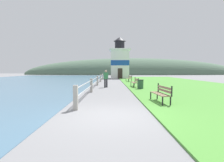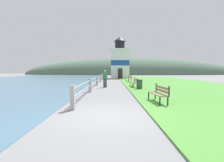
{
  "view_description": "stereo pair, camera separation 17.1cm",
  "coord_description": "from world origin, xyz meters",
  "px_view_note": "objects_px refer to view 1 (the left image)",
  "views": [
    {
      "loc": [
        0.01,
        -6.19,
        1.66
      ],
      "look_at": [
        0.14,
        15.48,
        0.3
      ],
      "focal_mm": 28.0,
      "sensor_mm": 36.0,
      "label": 1
    },
    {
      "loc": [
        0.18,
        -6.19,
        1.66
      ],
      "look_at": [
        0.14,
        15.48,
        0.3
      ],
      "focal_mm": 28.0,
      "sensor_mm": 36.0,
      "label": 2
    }
  ],
  "objects_px": {
    "park_bench_midway": "(135,82)",
    "park_bench_far": "(129,78)",
    "lighthouse": "(120,61)",
    "trash_bin": "(140,85)",
    "park_bench_near": "(161,93)",
    "person_strolling": "(106,78)"
  },
  "relations": [
    {
      "from": "park_bench_far",
      "to": "person_strolling",
      "type": "distance_m",
      "value": 8.57
    },
    {
      "from": "park_bench_far",
      "to": "person_strolling",
      "type": "xyz_separation_m",
      "value": [
        -3.07,
        -7.99,
        0.36
      ]
    },
    {
      "from": "park_bench_midway",
      "to": "park_bench_far",
      "type": "xyz_separation_m",
      "value": [
        0.25,
        7.83,
        -0.0
      ]
    },
    {
      "from": "park_bench_near",
      "to": "park_bench_midway",
      "type": "height_order",
      "value": "same"
    },
    {
      "from": "person_strolling",
      "to": "park_bench_midway",
      "type": "bearing_deg",
      "value": -104.17
    },
    {
      "from": "park_bench_near",
      "to": "person_strolling",
      "type": "height_order",
      "value": "person_strolling"
    },
    {
      "from": "park_bench_midway",
      "to": "person_strolling",
      "type": "xyz_separation_m",
      "value": [
        -2.81,
        -0.16,
        0.36
      ]
    },
    {
      "from": "park_bench_midway",
      "to": "park_bench_near",
      "type": "bearing_deg",
      "value": 90.37
    },
    {
      "from": "park_bench_far",
      "to": "trash_bin",
      "type": "height_order",
      "value": "park_bench_far"
    },
    {
      "from": "park_bench_far",
      "to": "trash_bin",
      "type": "distance_m",
      "value": 9.7
    },
    {
      "from": "trash_bin",
      "to": "park_bench_far",
      "type": "bearing_deg",
      "value": 89.72
    },
    {
      "from": "lighthouse",
      "to": "trash_bin",
      "type": "height_order",
      "value": "lighthouse"
    },
    {
      "from": "lighthouse",
      "to": "park_bench_far",
      "type": "bearing_deg",
      "value": -85.56
    },
    {
      "from": "park_bench_midway",
      "to": "park_bench_far",
      "type": "distance_m",
      "value": 7.83
    },
    {
      "from": "park_bench_near",
      "to": "park_bench_far",
      "type": "relative_size",
      "value": 0.96
    },
    {
      "from": "lighthouse",
      "to": "park_bench_midway",
      "type": "bearing_deg",
      "value": -88.21
    },
    {
      "from": "park_bench_far",
      "to": "park_bench_midway",
      "type": "bearing_deg",
      "value": 80.65
    },
    {
      "from": "park_bench_midway",
      "to": "lighthouse",
      "type": "bearing_deg",
      "value": -89.32
    },
    {
      "from": "lighthouse",
      "to": "trash_bin",
      "type": "distance_m",
      "value": 20.66
    },
    {
      "from": "park_bench_midway",
      "to": "person_strolling",
      "type": "bearing_deg",
      "value": 2.23
    },
    {
      "from": "park_bench_near",
      "to": "person_strolling",
      "type": "xyz_separation_m",
      "value": [
        -3.02,
        7.94,
        0.36
      ]
    },
    {
      "from": "park_bench_midway",
      "to": "trash_bin",
      "type": "xyz_separation_m",
      "value": [
        0.21,
        -1.88,
        -0.12
      ]
    }
  ]
}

